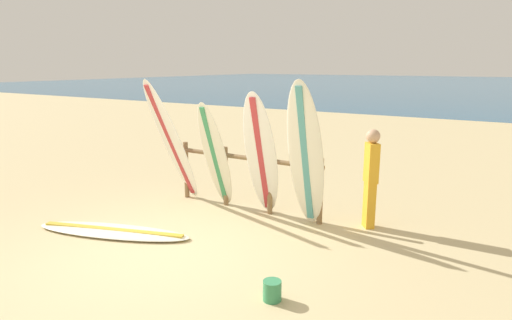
# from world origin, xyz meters

# --- Properties ---
(ground_plane) EXTENTS (120.00, 120.00, 0.00)m
(ground_plane) POSITION_xyz_m (0.00, 0.00, 0.00)
(ground_plane) COLOR #CCB784
(ocean_water) EXTENTS (120.00, 80.00, 0.01)m
(ocean_water) POSITION_xyz_m (0.00, 58.00, 0.00)
(ocean_water) COLOR #1E5984
(ocean_water) RESTS_ON ground
(surfboard_rack) EXTENTS (2.87, 0.09, 1.08)m
(surfboard_rack) POSITION_xyz_m (-0.01, 2.28, 0.67)
(surfboard_rack) COLOR olive
(surfboard_rack) RESTS_ON ground
(surfboard_leaning_far_left) EXTENTS (0.62, 1.18, 2.30)m
(surfboard_leaning_far_left) POSITION_xyz_m (-1.32, 1.84, 1.15)
(surfboard_leaning_far_left) COLOR white
(surfboard_leaning_far_left) RESTS_ON ground
(surfboard_leaning_left) EXTENTS (0.50, 0.79, 1.93)m
(surfboard_leaning_left) POSITION_xyz_m (-0.47, 1.99, 0.97)
(surfboard_leaning_left) COLOR silver
(surfboard_leaning_left) RESTS_ON ground
(surfboard_leaning_center_left) EXTENTS (0.68, 0.97, 2.14)m
(surfboard_leaning_center_left) POSITION_xyz_m (0.45, 1.99, 1.07)
(surfboard_leaning_center_left) COLOR white
(surfboard_leaning_center_left) RESTS_ON ground
(surfboard_leaning_center) EXTENTS (0.59, 0.69, 2.33)m
(surfboard_leaning_center) POSITION_xyz_m (1.25, 1.97, 1.16)
(surfboard_leaning_center) COLOR white
(surfboard_leaning_center) RESTS_ON ground
(surfboard_lying_on_sand) EXTENTS (2.54, 1.32, 0.08)m
(surfboard_lying_on_sand) POSITION_xyz_m (-1.14, 0.25, 0.04)
(surfboard_lying_on_sand) COLOR white
(surfboard_lying_on_sand) RESTS_ON ground
(beachgoer_standing) EXTENTS (0.28, 0.30, 1.56)m
(beachgoer_standing) POSITION_xyz_m (2.09, 2.55, 0.86)
(beachgoer_standing) COLOR gold
(beachgoer_standing) RESTS_ON ground
(sand_bucket) EXTENTS (0.20, 0.20, 0.23)m
(sand_bucket) POSITION_xyz_m (1.87, -0.14, 0.11)
(sand_bucket) COLOR #388C59
(sand_bucket) RESTS_ON ground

